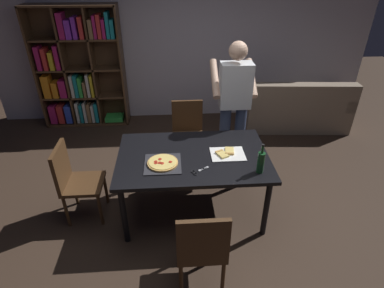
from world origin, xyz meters
name	(u,v)px	position (x,y,z in m)	size (l,w,h in m)	color
ground_plane	(193,208)	(0.00, 0.00, 0.00)	(12.00, 12.00, 0.00)	#38281E
back_wall	(182,37)	(0.00, 2.60, 1.40)	(6.40, 0.10, 2.80)	#BCB7C6
dining_table	(193,161)	(0.00, 0.00, 0.68)	(1.60, 1.04, 0.75)	black
chair_near_camera	(202,246)	(0.00, -1.00, 0.51)	(0.42, 0.42, 0.90)	#472D19
chair_far_side	(188,130)	(0.00, 1.00, 0.51)	(0.42, 0.42, 0.90)	#472D19
chair_left_end	(74,178)	(-1.29, 0.00, 0.51)	(0.42, 0.42, 0.90)	#472D19
couch	(295,109)	(1.90, 1.99, 0.30)	(1.76, 0.98, 0.85)	gray
bookshelf	(78,71)	(-1.72, 2.38, 0.92)	(1.40, 0.35, 1.95)	#513823
person_serving_pizza	(234,102)	(0.57, 0.78, 1.00)	(0.55, 0.54, 1.75)	#38476B
pepperoni_pizza_on_tray	(163,163)	(-0.32, -0.15, 0.77)	(0.37, 0.37, 0.04)	#2D2D33
pizza_slices_on_towel	(227,154)	(0.36, -0.01, 0.76)	(0.36, 0.28, 0.03)	white
wine_bottle	(261,162)	(0.63, -0.34, 0.87)	(0.07, 0.07, 0.32)	#194723
kitchen_scissors	(198,171)	(0.03, -0.30, 0.76)	(0.19, 0.14, 0.01)	silver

